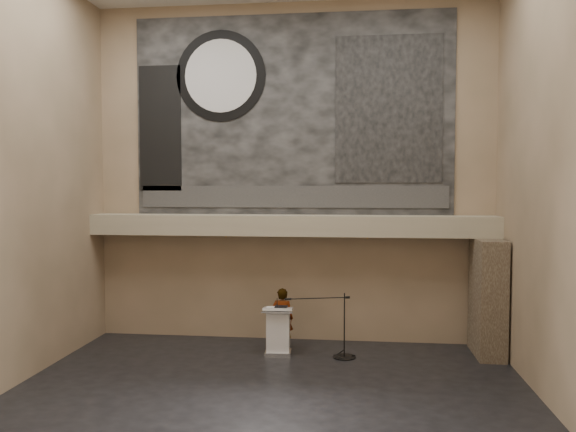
# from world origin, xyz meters

# --- Properties ---
(floor) EXTENTS (10.00, 10.00, 0.00)m
(floor) POSITION_xyz_m (0.00, 0.00, 0.00)
(floor) COLOR black
(floor) RESTS_ON ground
(wall_back) EXTENTS (10.00, 0.02, 8.50)m
(wall_back) POSITION_xyz_m (0.00, 4.00, 4.25)
(wall_back) COLOR #7B694E
(wall_back) RESTS_ON floor
(wall_front) EXTENTS (10.00, 0.02, 8.50)m
(wall_front) POSITION_xyz_m (0.00, -4.00, 4.25)
(wall_front) COLOR #7B694E
(wall_front) RESTS_ON floor
(wall_left) EXTENTS (0.02, 8.00, 8.50)m
(wall_left) POSITION_xyz_m (-5.00, 0.00, 4.25)
(wall_left) COLOR #7B694E
(wall_left) RESTS_ON floor
(wall_right) EXTENTS (0.02, 8.00, 8.50)m
(wall_right) POSITION_xyz_m (5.00, 0.00, 4.25)
(wall_right) COLOR #7B694E
(wall_right) RESTS_ON floor
(soffit) EXTENTS (10.00, 0.80, 0.50)m
(soffit) POSITION_xyz_m (0.00, 3.60, 2.95)
(soffit) COLOR gray
(soffit) RESTS_ON wall_back
(sprinkler_left) EXTENTS (0.04, 0.04, 0.06)m
(sprinkler_left) POSITION_xyz_m (-1.60, 3.55, 2.67)
(sprinkler_left) COLOR #B2893D
(sprinkler_left) RESTS_ON soffit
(sprinkler_right) EXTENTS (0.04, 0.04, 0.06)m
(sprinkler_right) POSITION_xyz_m (1.90, 3.55, 2.67)
(sprinkler_right) COLOR #B2893D
(sprinkler_right) RESTS_ON soffit
(banner) EXTENTS (8.00, 0.05, 5.00)m
(banner) POSITION_xyz_m (0.00, 3.97, 5.70)
(banner) COLOR black
(banner) RESTS_ON wall_back
(banner_text_strip) EXTENTS (7.76, 0.02, 0.55)m
(banner_text_strip) POSITION_xyz_m (0.00, 3.93, 3.65)
(banner_text_strip) COLOR #2E2E2E
(banner_text_strip) RESTS_ON banner
(banner_clock_rim) EXTENTS (2.30, 0.02, 2.30)m
(banner_clock_rim) POSITION_xyz_m (-1.80, 3.93, 6.70)
(banner_clock_rim) COLOR black
(banner_clock_rim) RESTS_ON banner
(banner_clock_face) EXTENTS (1.84, 0.02, 1.84)m
(banner_clock_face) POSITION_xyz_m (-1.80, 3.91, 6.70)
(banner_clock_face) COLOR silver
(banner_clock_face) RESTS_ON banner
(banner_building_print) EXTENTS (2.60, 0.02, 3.60)m
(banner_building_print) POSITION_xyz_m (2.40, 3.93, 5.80)
(banner_building_print) COLOR black
(banner_building_print) RESTS_ON banner
(banner_brick_print) EXTENTS (1.10, 0.02, 3.20)m
(banner_brick_print) POSITION_xyz_m (-3.40, 3.93, 5.40)
(banner_brick_print) COLOR black
(banner_brick_print) RESTS_ON banner
(stone_pier) EXTENTS (0.60, 1.40, 2.70)m
(stone_pier) POSITION_xyz_m (4.65, 3.15, 1.35)
(stone_pier) COLOR #45382A
(stone_pier) RESTS_ON floor
(lectern) EXTENTS (0.69, 0.51, 1.13)m
(lectern) POSITION_xyz_m (-0.17, 2.65, 0.55)
(lectern) COLOR silver
(lectern) RESTS_ON floor
(binder) EXTENTS (0.29, 0.23, 0.04)m
(binder) POSITION_xyz_m (-0.10, 2.64, 1.12)
(binder) COLOR black
(binder) RESTS_ON lectern
(papers) EXTENTS (0.26, 0.33, 0.00)m
(papers) POSITION_xyz_m (-0.32, 2.60, 1.10)
(papers) COLOR silver
(papers) RESTS_ON lectern
(speaker_person) EXTENTS (0.56, 0.38, 1.47)m
(speaker_person) POSITION_xyz_m (-0.13, 3.13, 0.73)
(speaker_person) COLOR silver
(speaker_person) RESTS_ON floor
(mic_stand) EXTENTS (1.59, 0.62, 1.49)m
(mic_stand) POSITION_xyz_m (1.31, 2.56, 0.23)
(mic_stand) COLOR black
(mic_stand) RESTS_ON floor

